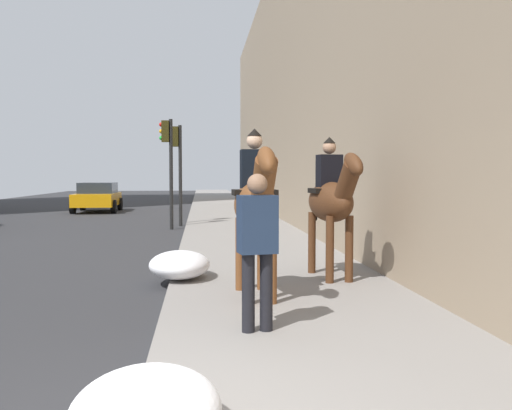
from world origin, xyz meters
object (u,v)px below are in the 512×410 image
at_px(traffic_light_near_curb, 168,155).
at_px(traffic_light_far_curb, 178,158).
at_px(pedestrian_greeting, 257,241).
at_px(mounted_horse_far, 332,200).
at_px(mounted_horse_near, 256,203).
at_px(car_mid_lane, 98,196).

bearing_deg(traffic_light_near_curb, traffic_light_far_curb, -12.62).
distance_m(pedestrian_greeting, traffic_light_far_curb, 13.62).
bearing_deg(mounted_horse_far, pedestrian_greeting, -34.10).
xyz_separation_m(pedestrian_greeting, traffic_light_far_curb, (13.49, 1.40, 1.30)).
distance_m(mounted_horse_near, traffic_light_far_curb, 12.03).
bearing_deg(mounted_horse_near, car_mid_lane, -166.14).
bearing_deg(traffic_light_far_curb, mounted_horse_far, -164.65).
height_order(car_mid_lane, traffic_light_near_curb, traffic_light_near_curb).
relative_size(pedestrian_greeting, car_mid_lane, 0.43).
bearing_deg(traffic_light_far_curb, traffic_light_near_curb, 167.38).
distance_m(mounted_horse_near, pedestrian_greeting, 1.63).
xyz_separation_m(car_mid_lane, traffic_light_near_curb, (-9.12, -3.98, 1.69)).
bearing_deg(car_mid_lane, mounted_horse_far, 19.71).
bearing_deg(traffic_light_far_curb, car_mid_lane, 28.00).
bearing_deg(mounted_horse_near, traffic_light_far_curb, -174.97).
relative_size(traffic_light_near_curb, traffic_light_far_curb, 1.03).
bearing_deg(car_mid_lane, traffic_light_near_curb, 22.24).
bearing_deg(mounted_horse_far, car_mid_lane, -165.17).
bearing_deg(mounted_horse_far, traffic_light_far_curb, -170.87).
distance_m(mounted_horse_near, traffic_light_near_curb, 10.94).
height_order(mounted_horse_far, car_mid_lane, mounted_horse_far).
xyz_separation_m(mounted_horse_near, traffic_light_far_curb, (11.89, 1.54, 0.97)).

